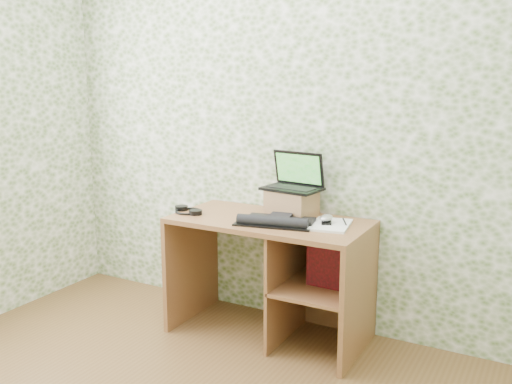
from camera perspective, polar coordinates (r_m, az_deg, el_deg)
The scene contains 10 objects.
wall_back at distance 3.65m, azimuth 3.64°, elevation 6.73°, with size 3.50×3.50×0.00m, color white.
desk at distance 3.54m, azimuth 2.68°, elevation -7.01°, with size 1.20×0.60×0.75m.
riser at distance 3.54m, azimuth 3.60°, elevation -1.10°, with size 0.27×0.23×0.16m, color brown.
laptop at distance 3.55m, azimuth 3.88°, elevation 1.16°, with size 0.37×0.28×0.23m.
keyboard at distance 3.34m, azimuth 2.10°, elevation -2.91°, with size 0.47×0.31×0.06m.
headphones at distance 3.66m, azimuth -6.78°, elevation -1.87°, with size 0.23×0.22×0.03m.
notepad at distance 3.34m, azimuth 7.48°, elevation -3.28°, with size 0.21×0.30×0.01m, color white.
mouse at distance 3.35m, azimuth 7.05°, elevation -2.78°, with size 0.07×0.11×0.04m, color #B9B9BB.
pen at distance 3.38m, azimuth 8.85°, elevation -2.94°, with size 0.01×0.01×0.14m, color black.
red_box at distance 3.38m, azimuth 7.18°, elevation -7.09°, with size 0.24×0.08×0.28m, color maroon.
Camera 1 is at (1.54, -1.54, 1.62)m, focal length 40.00 mm.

